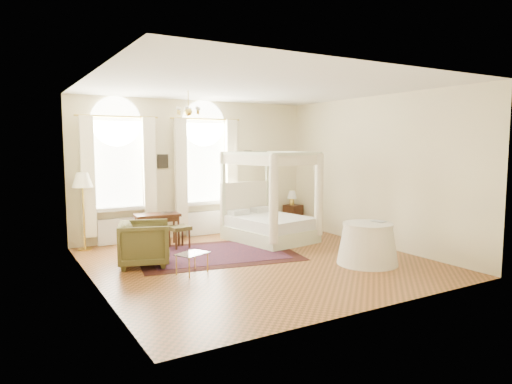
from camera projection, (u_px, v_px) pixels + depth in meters
ground at (258, 261)px, 8.77m from camera, size 6.00×6.00×0.00m
room_walls at (258, 158)px, 8.56m from camera, size 6.00×6.00×6.00m
window_left at (119, 178)px, 10.13m from camera, size 1.62×0.27×3.29m
window_right at (206, 175)px, 11.18m from camera, size 1.62×0.27×3.29m
chandelier at (188, 111)px, 9.04m from camera, size 0.51×0.45×0.50m
wall_pictures at (200, 159)px, 11.16m from camera, size 2.54×0.03×0.39m
canopy_bed at (270, 221)px, 10.61m from camera, size 1.87×2.16×2.07m
nightstand at (293, 216)px, 12.41m from camera, size 0.50×0.47×0.60m
nightstand_lamp at (292, 196)px, 12.40m from camera, size 0.26×0.26×0.38m
writing_desk at (157, 219)px, 10.02m from camera, size 1.00×0.58×0.72m
laptop at (166, 213)px, 10.09m from camera, size 0.37×0.27×0.03m
stool at (179, 230)px, 9.86m from camera, size 0.47×0.47×0.48m
armchair at (145, 243)px, 8.44m from camera, size 1.14×1.12×0.83m
coffee_table at (192, 255)px, 7.91m from camera, size 0.64×0.56×0.37m
floor_lamp at (83, 184)px, 9.59m from camera, size 0.43×0.43×1.65m
oriental_rug at (216, 254)px, 9.37m from camera, size 3.50×2.79×0.01m
side_table at (368, 244)px, 8.56m from camera, size 1.14×1.14×0.78m
book at (376, 222)px, 8.60m from camera, size 0.23×0.28×0.02m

